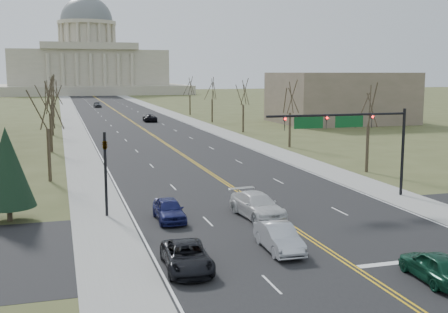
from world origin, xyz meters
TOP-DOWN VIEW (x-y plane):
  - ground at (0.00, 0.00)m, footprint 600.00×600.00m
  - road at (0.00, 110.00)m, footprint 20.00×380.00m
  - cross_road at (0.00, 6.00)m, footprint 120.00×14.00m
  - sidewalk_left at (-12.00, 110.00)m, footprint 4.00×380.00m
  - sidewalk_right at (12.00, 110.00)m, footprint 4.00×380.00m
  - center_line at (0.00, 110.00)m, footprint 0.42×380.00m
  - edge_line_left at (-9.80, 110.00)m, footprint 0.15×380.00m
  - edge_line_right at (9.80, 110.00)m, footprint 0.15×380.00m
  - stop_bar at (5.00, -1.00)m, footprint 9.50×0.50m
  - capitol at (0.00, 249.91)m, footprint 90.00×60.00m
  - signal_mast at (7.45, 13.50)m, footprint 12.12×0.44m
  - signal_left at (-11.50, 13.50)m, footprint 0.32×0.36m
  - tree_r_0 at (15.50, 24.00)m, footprint 3.74×3.74m
  - tree_l_0 at (-15.50, 28.00)m, footprint 3.96×3.96m
  - tree_r_1 at (15.50, 44.00)m, footprint 3.74×3.74m
  - tree_l_1 at (-15.50, 48.00)m, footprint 3.96×3.96m
  - tree_r_2 at (15.50, 64.00)m, footprint 3.74×3.74m
  - tree_l_2 at (-15.50, 68.00)m, footprint 3.96×3.96m
  - tree_r_3 at (15.50, 84.00)m, footprint 3.74×3.74m
  - tree_l_3 at (-15.50, 88.00)m, footprint 3.96×3.96m
  - tree_r_4 at (15.50, 104.00)m, footprint 3.74×3.74m
  - tree_l_4 at (-15.50, 108.00)m, footprint 3.96×3.96m
  - conifer_l at (-18.00, 14.00)m, footprint 3.64×3.64m
  - bldg_right_mass at (40.00, 76.00)m, footprint 25.00×20.00m
  - car_nb_inner_lead at (2.81, -3.84)m, footprint 2.09×4.60m
  - car_sb_inner_lead at (-2.73, 2.71)m, footprint 1.78×4.73m
  - car_sb_outer_lead at (-8.46, 1.20)m, footprint 2.54×5.08m
  - car_sb_inner_second at (-1.37, 10.13)m, footprint 2.98×6.01m
  - car_sb_outer_second at (-7.50, 10.95)m, footprint 1.86×4.57m
  - car_far_nb at (3.50, 88.86)m, footprint 2.80×5.66m
  - car_far_sb at (-3.67, 139.38)m, footprint 2.23×4.91m

SIDE VIEW (x-z plane):
  - ground at x=0.00m, z-range 0.00..0.00m
  - road at x=0.00m, z-range 0.00..0.01m
  - cross_road at x=0.00m, z-range 0.00..0.01m
  - sidewalk_left at x=-12.00m, z-range 0.00..0.03m
  - sidewalk_right at x=12.00m, z-range 0.00..0.03m
  - center_line at x=0.00m, z-range 0.01..0.02m
  - edge_line_left at x=-9.80m, z-range 0.01..0.02m
  - edge_line_right at x=9.80m, z-range 0.01..0.02m
  - stop_bar at x=5.00m, z-range 0.01..0.02m
  - car_sb_outer_lead at x=-8.46m, z-range 0.01..1.39m
  - car_nb_inner_lead at x=2.81m, z-range 0.01..1.54m
  - car_far_nb at x=3.50m, z-range 0.01..1.56m
  - car_sb_inner_lead at x=-2.73m, z-range 0.01..1.56m
  - car_sb_outer_second at x=-7.50m, z-range 0.01..1.56m
  - car_far_sb at x=-3.67m, z-range 0.01..1.64m
  - car_sb_inner_second at x=-1.37m, z-range 0.01..1.69m
  - signal_left at x=-11.50m, z-range 0.71..6.71m
  - conifer_l at x=-18.00m, z-range 0.49..6.99m
  - bldg_right_mass at x=40.00m, z-range 0.00..10.00m
  - signal_mast at x=7.45m, z-range 2.16..9.36m
  - tree_r_0 at x=15.50m, z-range 2.30..10.80m
  - tree_r_1 at x=15.50m, z-range 2.30..10.80m
  - tree_r_2 at x=15.50m, z-range 2.30..10.80m
  - tree_r_3 at x=15.50m, z-range 2.30..10.80m
  - tree_r_4 at x=15.50m, z-range 2.30..10.80m
  - tree_l_0 at x=-15.50m, z-range 2.44..11.44m
  - tree_l_1 at x=-15.50m, z-range 2.44..11.44m
  - tree_l_2 at x=-15.50m, z-range 2.44..11.44m
  - tree_l_3 at x=-15.50m, z-range 2.44..11.44m
  - tree_l_4 at x=-15.50m, z-range 2.44..11.44m
  - capitol at x=0.00m, z-range -10.80..39.20m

